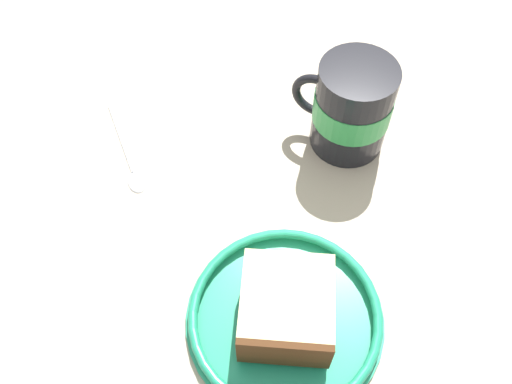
{
  "coord_description": "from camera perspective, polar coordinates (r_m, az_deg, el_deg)",
  "views": [
    {
      "loc": [
        -11.37,
        -19.79,
        50.49
      ],
      "look_at": [
        -0.05,
        9.55,
        3.0
      ],
      "focal_mm": 38.71,
      "sensor_mm": 36.0,
      "label": 1
    }
  ],
  "objects": [
    {
      "name": "teaspoon",
      "position": [
        0.64,
        -12.82,
        2.77
      ],
      "size": [
        2.07,
        13.57,
        0.8
      ],
      "color": "silver",
      "rests_on": "ground_plane"
    },
    {
      "name": "cake_slice",
      "position": [
        0.51,
        3.14,
        -11.94
      ],
      "size": [
        11.18,
        11.51,
        5.34
      ],
      "color": "#472814",
      "rests_on": "small_plate"
    },
    {
      "name": "ground_plane",
      "position": [
        0.57,
        3.58,
        -10.0
      ],
      "size": [
        114.53,
        114.53,
        2.78
      ],
      "primitive_type": "cube",
      "color": "tan"
    },
    {
      "name": "tea_mug",
      "position": [
        0.62,
        9.82,
        8.7
      ],
      "size": [
        9.62,
        9.77,
        10.97
      ],
      "color": "black",
      "rests_on": "ground_plane"
    },
    {
      "name": "small_plate",
      "position": [
        0.53,
        3.02,
        -12.72
      ],
      "size": [
        18.81,
        18.81,
        1.76
      ],
      "color": "#1E8C66",
      "rests_on": "ground_plane"
    }
  ]
}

